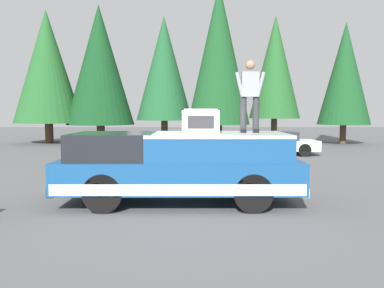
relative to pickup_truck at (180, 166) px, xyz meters
The scene contains 11 objects.
ground_plane 0.87m from the pickup_truck, 153.75° to the right, with size 90.00×90.00×0.00m, color #565659.
pickup_truck is the anchor object (origin of this frame).
compressor_unit 1.16m from the pickup_truck, 93.14° to the right, with size 0.65×0.84×0.56m.
person_on_truck_bed 2.36m from the pickup_truck, 83.44° to the right, with size 0.29×0.72×1.69m.
parked_car_white 11.06m from the pickup_truck, 23.68° to the right, with size 1.64×4.10×1.16m.
conifer_far_left 19.92m from the pickup_truck, 31.91° to the right, with size 3.37×3.37×7.96m.
conifer_left 18.38m from the pickup_truck, 18.99° to the right, with size 3.35×3.35×8.48m.
conifer_center_left 16.80m from the pickup_truck, ahead, with size 3.98×3.98×10.25m.
conifer_center_right 18.19m from the pickup_truck, ahead, with size 3.81×3.81×8.58m.
conifer_right 18.92m from the pickup_truck, 18.80° to the left, with size 4.56×4.56×9.29m.
conifer_far_right 20.12m from the pickup_truck, 28.58° to the left, with size 4.50×4.50×8.93m.
Camera 1 is at (-8.91, -0.26, 2.14)m, focal length 36.10 mm.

